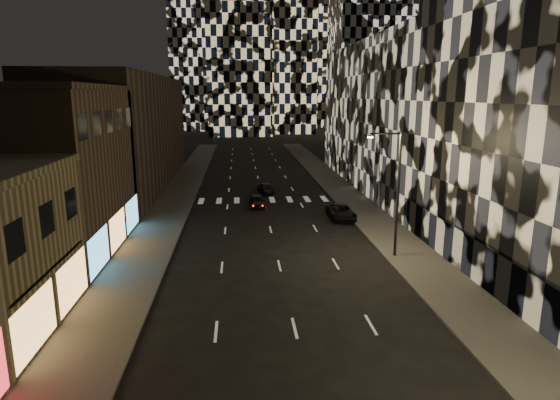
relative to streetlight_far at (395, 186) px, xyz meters
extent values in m
cube|color=#47443F|center=(-18.35, 20.00, -5.28)|extent=(4.00, 120.00, 0.15)
cube|color=#47443F|center=(1.65, 20.00, -5.28)|extent=(4.00, 120.00, 0.15)
cube|color=#4C4C47|center=(-16.25, 20.00, -5.28)|extent=(0.20, 120.00, 0.15)
cube|color=#4C4C47|center=(-0.45, 20.00, -5.28)|extent=(0.20, 120.00, 0.15)
cube|color=#463628|center=(-25.35, 3.50, 0.65)|extent=(10.00, 15.00, 12.00)
cube|color=#463628|center=(-25.35, 30.00, 1.65)|extent=(10.00, 40.00, 14.00)
cube|color=#383838|center=(3.95, -5.50, -3.85)|extent=(0.60, 25.00, 3.00)
cube|color=#232326|center=(11.65, 27.00, 3.65)|extent=(16.00, 40.00, 18.00)
cylinder|color=black|center=(0.25, 0.00, -0.70)|extent=(0.20, 0.20, 9.00)
cylinder|color=black|center=(-0.85, 0.00, 3.70)|extent=(2.20, 0.14, 0.14)
cube|color=black|center=(-1.95, 0.00, 3.58)|extent=(0.50, 0.25, 0.18)
cube|color=#FFEAB2|center=(-1.95, 0.00, 3.46)|extent=(0.35, 0.18, 0.06)
imported|color=black|center=(-9.19, 16.68, -4.71)|extent=(1.71, 3.83, 1.28)
imported|color=black|center=(-7.84, 24.15, -4.76)|extent=(2.17, 4.24, 1.18)
imported|color=black|center=(-1.35, 10.99, -4.67)|extent=(2.30, 4.93, 1.37)
camera|label=1|loc=(-11.03, -31.77, 6.34)|focal=30.00mm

